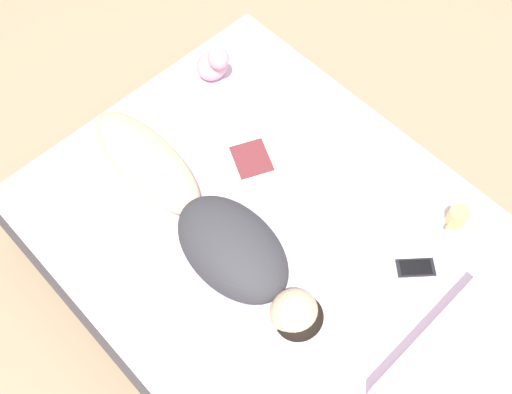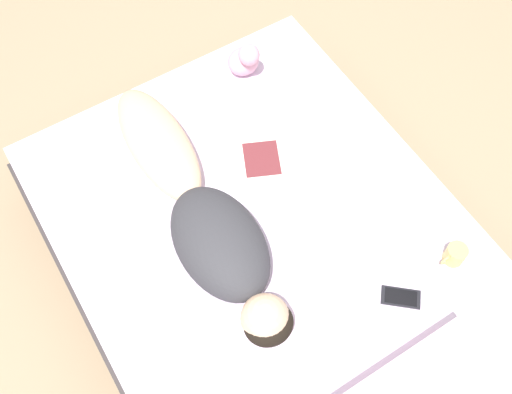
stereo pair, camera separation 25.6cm
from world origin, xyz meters
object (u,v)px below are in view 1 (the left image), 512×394
object	(u,v)px
coffee_mug	(457,217)
cell_phone	(416,268)
person	(209,225)
open_magazine	(276,152)

from	to	relation	value
coffee_mug	cell_phone	bearing A→B (deg)	3.99
coffee_mug	cell_phone	distance (m)	0.29
person	cell_phone	bearing A→B (deg)	127.91
coffee_mug	cell_phone	xyz separation A→B (m)	(0.29, 0.02, -0.04)
coffee_mug	open_magazine	bearing A→B (deg)	-68.77
person	cell_phone	size ratio (longest dim) A/B	8.24
open_magazine	coffee_mug	distance (m)	0.84
open_magazine	cell_phone	xyz separation A→B (m)	(-0.02, 0.80, 0.00)
coffee_mug	cell_phone	size ratio (longest dim) A/B	0.70
person	coffee_mug	xyz separation A→B (m)	(-0.79, 0.67, -0.04)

